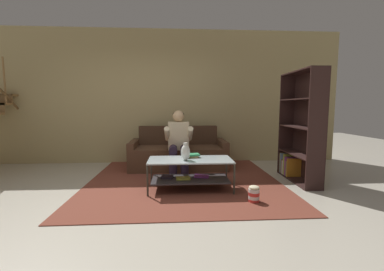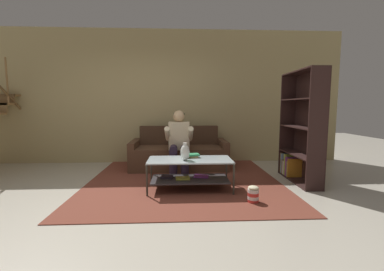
% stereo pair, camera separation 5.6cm
% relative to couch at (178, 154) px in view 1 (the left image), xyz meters
% --- Properties ---
extents(ground, '(16.80, 16.80, 0.00)m').
position_rel_couch_xyz_m(ground, '(-0.59, -1.82, -0.28)').
color(ground, beige).
extents(back_partition, '(8.40, 0.12, 2.90)m').
position_rel_couch_xyz_m(back_partition, '(-0.59, 0.64, 1.17)').
color(back_partition, tan).
rests_on(back_partition, ground).
extents(couch, '(1.90, 0.87, 0.83)m').
position_rel_couch_xyz_m(couch, '(0.00, 0.00, 0.00)').
color(couch, '#4E3322').
rests_on(couch, ground).
extents(person_seated_center, '(0.50, 0.58, 1.17)m').
position_rel_couch_xyz_m(person_seated_center, '(-0.00, -0.51, 0.36)').
color(person_seated_center, '#2B1F32').
rests_on(person_seated_center, ground).
extents(coffee_table, '(1.23, 0.58, 0.46)m').
position_rel_couch_xyz_m(coffee_table, '(0.15, -1.40, 0.02)').
color(coffee_table, '#B3C3C6').
rests_on(coffee_table, ground).
extents(area_rug, '(3.12, 3.36, 0.01)m').
position_rel_couch_xyz_m(area_rug, '(0.08, -0.82, -0.28)').
color(area_rug, brown).
rests_on(area_rug, ground).
extents(vase, '(0.13, 0.13, 0.26)m').
position_rel_couch_xyz_m(vase, '(0.09, -1.48, 0.30)').
color(vase, silver).
rests_on(vase, coffee_table).
extents(book_stack, '(0.25, 0.19, 0.06)m').
position_rel_couch_xyz_m(book_stack, '(0.19, -1.28, 0.21)').
color(book_stack, olive).
rests_on(book_stack, coffee_table).
extents(bookshelf, '(0.31, 1.10, 1.81)m').
position_rel_couch_xyz_m(bookshelf, '(2.04, -0.98, 0.48)').
color(bookshelf, '#311D1B').
rests_on(bookshelf, ground).
extents(popcorn_tub, '(0.14, 0.14, 0.22)m').
position_rel_couch_xyz_m(popcorn_tub, '(0.96, -1.97, -0.17)').
color(popcorn_tub, red).
rests_on(popcorn_tub, ground).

